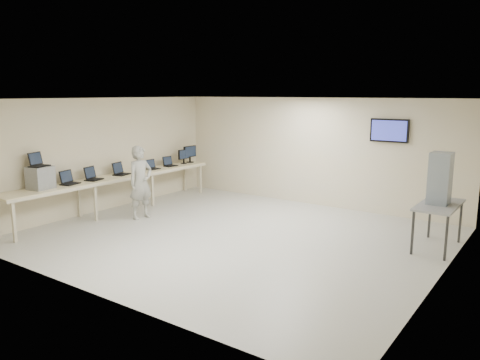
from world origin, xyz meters
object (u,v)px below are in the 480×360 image
Objects in this scene: workbench at (117,179)px; side_table at (439,208)px; equipment_box at (40,178)px; soldier at (141,183)px.

workbench reaches higher than side_table.
soldier reaches higher than equipment_box.
side_table is at bearing 12.48° from workbench.
equipment_box is at bearing -153.65° from side_table.
soldier is 1.19× the size of side_table.
soldier is 6.44m from side_table.
side_table is at bearing 18.87° from equipment_box.
side_table is (7.19, 1.59, -0.03)m from workbench.
equipment_box is 0.33× the size of side_table.
equipment_box reaches higher than workbench.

